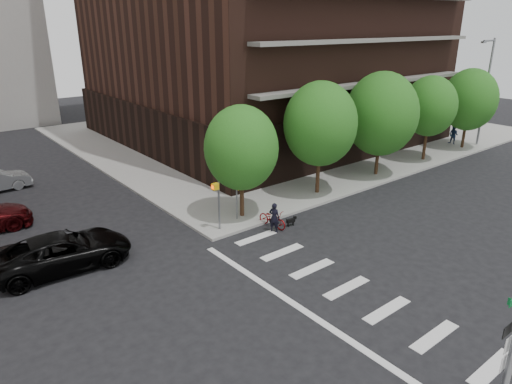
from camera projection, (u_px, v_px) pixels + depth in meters
ground at (294, 315)px, 17.10m from camera, size 120.00×120.00×0.00m
sidewalk_ne at (283, 130)px, 46.28m from camera, size 39.00×33.00×0.15m
crosswalk at (334, 294)px, 18.39m from camera, size 3.85×13.00×0.01m
tree_a at (241, 148)px, 24.25m from camera, size 4.00×4.00×5.90m
tree_b at (320, 124)px, 27.60m from camera, size 4.50×4.50×6.65m
tree_c at (381, 114)px, 31.15m from camera, size 5.00×5.00×6.80m
tree_d at (430, 106)px, 34.70m from camera, size 4.00×4.00×6.20m
tree_e at (469, 100)px, 38.25m from camera, size 4.50×4.50×6.35m
traffic_signal at (507, 377)px, 10.40m from camera, size 0.90×0.75×6.00m
pedestrian_signal at (223, 196)px, 23.60m from camera, size 2.18×0.67×2.60m
streetlamp at (486, 86)px, 38.74m from camera, size 2.14×0.22×9.00m
parked_car_black at (63, 251)px, 20.16m from camera, size 3.08×6.00×1.62m
scooter at (272, 219)px, 24.33m from camera, size 0.87×1.90×0.96m
dog_walker at (274, 218)px, 23.66m from camera, size 0.70×0.60×1.62m
dog at (291, 220)px, 24.53m from camera, size 0.59×0.22×0.50m
pedestrian_far at (453, 135)px, 40.43m from camera, size 0.83×0.67×1.64m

